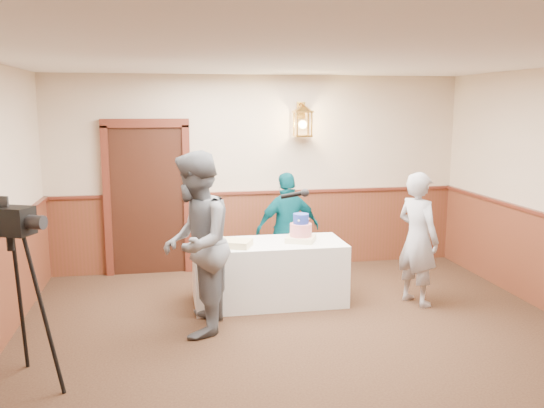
{
  "coord_description": "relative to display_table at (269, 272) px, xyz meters",
  "views": [
    {
      "loc": [
        -1.33,
        -4.71,
        2.37
      ],
      "look_at": [
        -0.14,
        1.7,
        1.25
      ],
      "focal_mm": 38.0,
      "sensor_mm": 36.0,
      "label": 1
    }
  ],
  "objects": [
    {
      "name": "ground",
      "position": [
        0.14,
        -1.9,
        -0.38
      ],
      "size": [
        7.0,
        7.0,
        0.0
      ],
      "primitive_type": "plane",
      "color": "black",
      "rests_on": "ground"
    },
    {
      "name": "room_shell",
      "position": [
        0.09,
        -1.45,
        1.15
      ],
      "size": [
        6.02,
        7.02,
        2.81
      ],
      "color": "#C7B095",
      "rests_on": "ground"
    },
    {
      "name": "display_table",
      "position": [
        0.0,
        0.0,
        0.0
      ],
      "size": [
        1.8,
        0.8,
        0.75
      ],
      "primitive_type": "cube",
      "color": "white",
      "rests_on": "ground"
    },
    {
      "name": "tiered_cake",
      "position": [
        0.39,
        -0.02,
        0.51
      ],
      "size": [
        0.43,
        0.43,
        0.34
      ],
      "rotation": [
        0.0,
        0.0,
        -0.41
      ],
      "color": "#FFEFC0",
      "rests_on": "display_table"
    },
    {
      "name": "sheet_cake_yellow",
      "position": [
        -0.43,
        -0.14,
        0.41
      ],
      "size": [
        0.47,
        0.42,
        0.08
      ],
      "primitive_type": "cube",
      "rotation": [
        0.0,
        0.0,
        -0.42
      ],
      "color": "#E7D48A",
      "rests_on": "display_table"
    },
    {
      "name": "sheet_cake_green",
      "position": [
        -0.72,
        0.06,
        0.41
      ],
      "size": [
        0.37,
        0.33,
        0.07
      ],
      "primitive_type": "cube",
      "rotation": [
        0.0,
        0.0,
        -0.33
      ],
      "color": "#AAE7A3",
      "rests_on": "display_table"
    },
    {
      "name": "interviewer",
      "position": [
        -0.91,
        -0.78,
        0.58
      ],
      "size": [
        1.56,
        1.06,
        1.92
      ],
      "rotation": [
        0.0,
        0.0,
        -1.77
      ],
      "color": "slate",
      "rests_on": "ground"
    },
    {
      "name": "baker",
      "position": [
        1.74,
        -0.36,
        0.43
      ],
      "size": [
        0.58,
        0.69,
        1.6
      ],
      "primitive_type": "imported",
      "rotation": [
        0.0,
        0.0,
        1.98
      ],
      "color": "#9E9CA2",
      "rests_on": "ground"
    },
    {
      "name": "assistant_p",
      "position": [
        0.38,
        0.68,
        0.38
      ],
      "size": [
        0.93,
        0.52,
        1.51
      ],
      "primitive_type": "imported",
      "rotation": [
        0.0,
        0.0,
        3.32
      ],
      "color": "#05444E",
      "rests_on": "ground"
    },
    {
      "name": "tv_camera_rig",
      "position": [
        -2.45,
        -1.74,
        0.33
      ],
      "size": [
        0.61,
        0.57,
        1.57
      ],
      "rotation": [
        0.0,
        0.0,
        -0.43
      ],
      "color": "black",
      "rests_on": "ground"
    }
  ]
}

